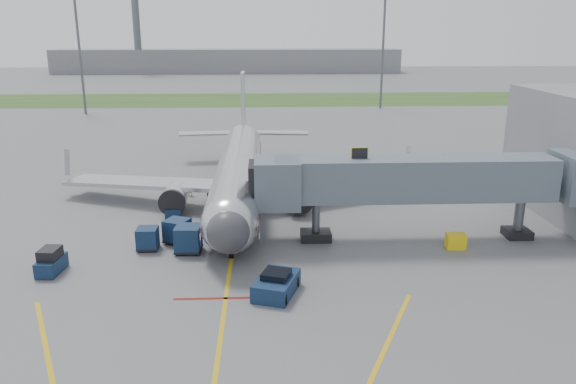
{
  "coord_description": "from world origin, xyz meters",
  "views": [
    {
      "loc": [
        2.29,
        -33.32,
        14.88
      ],
      "look_at": [
        4.04,
        6.68,
        3.2
      ],
      "focal_mm": 35.0,
      "sensor_mm": 36.0,
      "label": 1
    }
  ],
  "objects_px": {
    "baggage_tug": "(51,262)",
    "belt_loader": "(174,208)",
    "pushback_tug": "(276,284)",
    "ramp_worker": "(190,187)",
    "airliner": "(239,172)"
  },
  "relations": [
    {
      "from": "airliner",
      "to": "ramp_worker",
      "type": "xyz_separation_m",
      "value": [
        -4.61,
        1.62,
        -1.83
      ]
    },
    {
      "from": "baggage_tug",
      "to": "belt_loader",
      "type": "xyz_separation_m",
      "value": [
        5.94,
        11.59,
        -0.25
      ]
    },
    {
      "from": "pushback_tug",
      "to": "baggage_tug",
      "type": "relative_size",
      "value": 1.58
    },
    {
      "from": "pushback_tug",
      "to": "airliner",
      "type": "bearing_deg",
      "value": 98.82
    },
    {
      "from": "airliner",
      "to": "ramp_worker",
      "type": "relative_size",
      "value": 21.94
    },
    {
      "from": "baggage_tug",
      "to": "pushback_tug",
      "type": "bearing_deg",
      "value": -14.09
    },
    {
      "from": "ramp_worker",
      "to": "belt_loader",
      "type": "bearing_deg",
      "value": -115.29
    },
    {
      "from": "ramp_worker",
      "to": "pushback_tug",
      "type": "bearing_deg",
      "value": -87.37
    },
    {
      "from": "belt_loader",
      "to": "ramp_worker",
      "type": "relative_size",
      "value": 2.48
    },
    {
      "from": "pushback_tug",
      "to": "belt_loader",
      "type": "relative_size",
      "value": 0.95
    },
    {
      "from": "pushback_tug",
      "to": "ramp_worker",
      "type": "bearing_deg",
      "value": 110.27
    },
    {
      "from": "pushback_tug",
      "to": "ramp_worker",
      "type": "xyz_separation_m",
      "value": [
        -7.52,
        20.37,
        0.23
      ]
    },
    {
      "from": "airliner",
      "to": "ramp_worker",
      "type": "distance_m",
      "value": 5.22
    },
    {
      "from": "baggage_tug",
      "to": "belt_loader",
      "type": "distance_m",
      "value": 13.03
    },
    {
      "from": "baggage_tug",
      "to": "belt_loader",
      "type": "bearing_deg",
      "value": 62.89
    }
  ]
}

